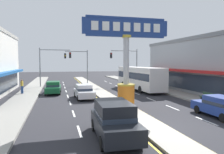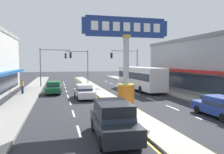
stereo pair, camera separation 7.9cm
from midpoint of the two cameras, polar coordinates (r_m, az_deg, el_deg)
ground_plane at (r=13.64m, az=10.24°, el=-13.07°), size 160.00×160.00×0.00m
median_strip at (r=30.60m, az=-3.91°, el=-3.39°), size 1.94×52.00×0.14m
sidewalk_left at (r=28.33m, az=-21.23°, el=-4.20°), size 2.69×60.00×0.18m
sidewalk_right at (r=31.58m, az=12.92°, el=-3.21°), size 2.69×60.00×0.18m
lane_markings at (r=29.29m, az=-3.43°, el=-3.85°), size 8.68×52.00×0.01m
district_sign at (r=17.51m, az=3.88°, el=2.90°), size 7.12×1.45×7.44m
storefront_right at (r=31.97m, az=26.02°, el=2.83°), size 10.46×21.57×7.14m
traffic_light_left_side at (r=35.00m, az=-15.57°, el=4.25°), size 4.86×0.46×6.20m
traffic_light_right_side at (r=36.77m, az=4.21°, el=4.37°), size 4.86×0.46×6.20m
traffic_light_median_far at (r=39.40m, az=-8.55°, el=4.23°), size 4.20×0.46×6.20m
bus_near_right_lane at (r=30.78m, az=7.43°, el=-0.01°), size 3.02×11.30×3.26m
suv_far_right_lane at (r=11.47m, az=0.56°, el=-11.19°), size 2.09×4.66×1.90m
sedan_near_left_lane at (r=17.51m, az=26.80°, el=-6.97°), size 1.86×4.31×1.53m
sedan_mid_left_lane at (r=23.76m, az=-7.33°, el=-3.79°), size 1.95×4.36×1.53m
sedan_far_left_oncoming at (r=28.23m, az=-15.15°, el=-2.67°), size 2.01×4.39×1.53m
street_bench at (r=22.54m, az=24.07°, el=-4.89°), size 0.48×1.60×0.88m
pedestrian_near_kerb at (r=28.23m, az=-22.63°, el=-2.09°), size 0.28×0.43×1.71m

